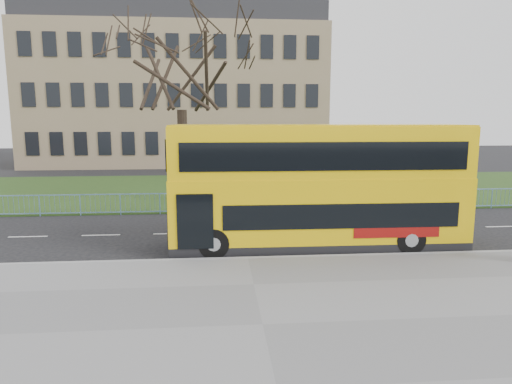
% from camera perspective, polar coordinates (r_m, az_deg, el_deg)
% --- Properties ---
extents(ground, '(120.00, 120.00, 0.00)m').
position_cam_1_polar(ground, '(17.59, -1.38, -7.06)').
color(ground, black).
rests_on(ground, ground).
extents(pavement, '(80.00, 10.50, 0.12)m').
position_cam_1_polar(pavement, '(11.27, 0.83, -16.48)').
color(pavement, slate).
rests_on(pavement, ground).
extents(kerb, '(80.00, 0.20, 0.14)m').
position_cam_1_polar(kerb, '(16.09, -1.03, -8.38)').
color(kerb, gray).
rests_on(kerb, ground).
extents(grass_verge, '(80.00, 15.40, 0.08)m').
position_cam_1_polar(grass_verge, '(31.55, -2.98, 0.35)').
color(grass_verge, '#203D16').
rests_on(grass_verge, ground).
extents(guard_railing, '(40.00, 0.12, 1.10)m').
position_cam_1_polar(guard_railing, '(23.88, -2.36, -1.32)').
color(guard_railing, '#6894B9').
rests_on(guard_railing, ground).
extents(bare_tree, '(8.84, 8.84, 12.63)m').
position_cam_1_polar(bare_tree, '(26.95, -9.31, 12.27)').
color(bare_tree, black).
rests_on(bare_tree, grass_verge).
extents(civic_building, '(30.00, 15.00, 14.00)m').
position_cam_1_polar(civic_building, '(52.03, -9.47, 11.47)').
color(civic_building, '#917E5C').
rests_on(civic_building, ground).
extents(yellow_bus, '(11.08, 2.78, 4.63)m').
position_cam_1_polar(yellow_bus, '(17.42, 7.77, 1.07)').
color(yellow_bus, yellow).
rests_on(yellow_bus, ground).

